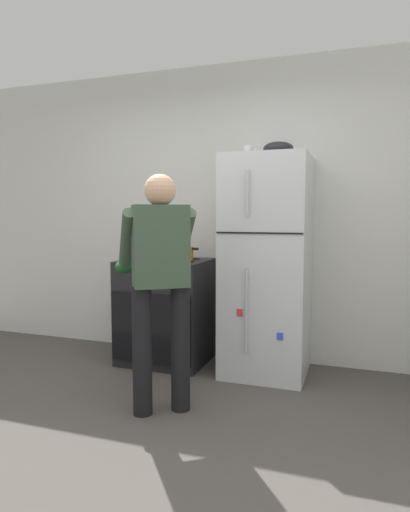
{
  "coord_description": "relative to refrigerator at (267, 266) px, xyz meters",
  "views": [
    {
      "loc": [
        1.24,
        -2.1,
        1.34
      ],
      "look_at": [
        0.05,
        1.32,
        1.0
      ],
      "focal_mm": 31.38,
      "sensor_mm": 36.0,
      "label": 1
    }
  ],
  "objects": [
    {
      "name": "red_pot",
      "position": [
        -0.76,
        -0.05,
        0.09
      ],
      "size": [
        0.34,
        0.24,
        0.12
      ],
      "color": "orange",
      "rests_on": "stove_range"
    },
    {
      "name": "refrigerator",
      "position": [
        0.0,
        0.0,
        0.0
      ],
      "size": [
        0.68,
        0.72,
        1.81
      ],
      "color": "silver",
      "rests_on": "ground"
    },
    {
      "name": "pepper_mill",
      "position": [
        -1.22,
        0.2,
        0.13
      ],
      "size": [
        0.05,
        0.05,
        0.2
      ],
      "primitive_type": "cylinder",
      "color": "brown",
      "rests_on": "stove_range"
    },
    {
      "name": "person_cook",
      "position": [
        -0.53,
        -0.97,
        0.05
      ],
      "size": [
        0.67,
        0.72,
        1.6
      ],
      "color": "black",
      "rests_on": "ground"
    },
    {
      "name": "stove_range",
      "position": [
        -0.92,
        -0.01,
        -0.44
      ],
      "size": [
        0.76,
        0.67,
        0.93
      ],
      "color": "black",
      "rests_on": "ground"
    },
    {
      "name": "ground",
      "position": [
        -0.51,
        -1.57,
        -0.91
      ],
      "size": [
        8.0,
        8.0,
        0.0
      ],
      "primitive_type": "plane",
      "color": "#4C4742"
    },
    {
      "name": "mixing_bowl",
      "position": [
        0.08,
        0.0,
        0.96
      ],
      "size": [
        0.24,
        0.24,
        0.11
      ],
      "primitive_type": "ellipsoid",
      "color": "black",
      "rests_on": "refrigerator"
    },
    {
      "name": "kitchen_wall_back",
      "position": [
        -0.51,
        0.38,
        0.44
      ],
      "size": [
        6.0,
        0.1,
        2.7
      ],
      "primitive_type": "cube",
      "color": "silver",
      "rests_on": "ground"
    },
    {
      "name": "coffee_mug",
      "position": [
        -0.18,
        0.05,
        0.95
      ],
      "size": [
        0.11,
        0.08,
        0.1
      ],
      "color": "silver",
      "rests_on": "refrigerator"
    }
  ]
}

